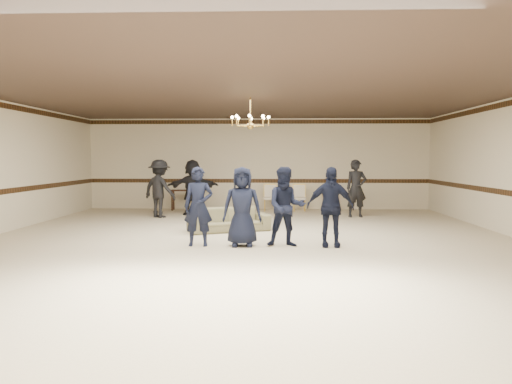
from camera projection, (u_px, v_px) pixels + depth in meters
room at (248, 168)px, 10.37m from camera, size 12.01×14.01×3.21m
chair_rail at (258, 181)px, 17.38m from camera, size 12.00×0.02×0.14m
crown_molding at (258, 122)px, 17.24m from camera, size 12.00×0.02×0.14m
chandelier at (250, 112)px, 11.28m from camera, size 0.94×0.94×0.89m
boy_a at (198, 206)px, 10.08m from camera, size 0.61×0.41×1.63m
boy_b at (242, 207)px, 10.05m from camera, size 0.82×0.56×1.63m
boy_c at (286, 207)px, 10.02m from camera, size 0.82×0.65×1.63m
boy_d at (330, 207)px, 9.99m from camera, size 0.96×0.41×1.63m
settee at (229, 219)px, 12.16m from camera, size 2.12×1.47×0.58m
adult_left at (160, 189)px, 14.90m from camera, size 1.31×1.12×1.76m
adult_mid at (193, 187)px, 15.57m from camera, size 1.68×0.70×1.76m
adult_right at (356, 188)px, 14.99m from camera, size 0.69×0.50×1.76m
banquet_chair_left at (270, 198)px, 16.71m from camera, size 0.46×0.46×0.90m
banquet_chair_mid at (299, 198)px, 16.67m from camera, size 0.45×0.45×0.90m
banquet_chair_right at (329, 198)px, 16.64m from camera, size 0.48×0.48×0.90m
console_table at (184, 200)px, 17.02m from camera, size 0.86×0.37×0.72m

